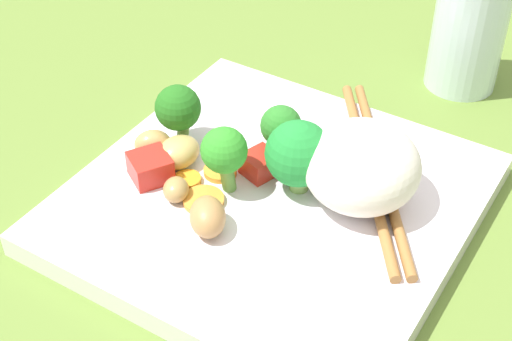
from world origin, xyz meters
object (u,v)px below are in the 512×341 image
Objects in this scene: square_plate at (272,203)px; carrot_slice_2 at (187,180)px; rice_mound at (362,166)px; broccoli_floret_0 at (224,152)px; chopstick_pair at (375,170)px; drinking_glass at (468,35)px.

square_plate is 6.91cm from carrot_slice_2.
rice_mound is 10.29cm from broccoli_floret_0.
carrot_slice_2 is at bearing -70.99° from square_plate.
chopstick_pair reaches higher than carrot_slice_2.
broccoli_floret_0 is (4.18, -9.39, 0.48)cm from rice_mound.
square_plate is 5.94cm from broccoli_floret_0.
drinking_glass is at bearing 178.44° from rice_mound.
carrot_slice_2 is at bearing 90.83° from chopstick_pair.
carrot_slice_2 is 0.11× the size of chopstick_pair.
drinking_glass reaches higher than carrot_slice_2.
chopstick_pair is at bearing -2.13° from drinking_glass.
rice_mound reaches higher than carrot_slice_2.
rice_mound is (-2.78, 5.98, 4.18)cm from square_plate.
square_plate is at bearing -14.55° from drinking_glass.
square_plate is 5.09× the size of broccoli_floret_0.
rice_mound is at bearing 148.62° from chopstick_pair.
rice_mound is at bearing 114.95° from square_plate.
carrot_slice_2 is (0.81, -3.01, -3.43)cm from broccoli_floret_0.
drinking_glass is at bearing 159.53° from broccoli_floret_0.
carrot_slice_2 is 30.69cm from drinking_glass.
square_plate is 7.81cm from rice_mound.
rice_mound reaches higher than chopstick_pair.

